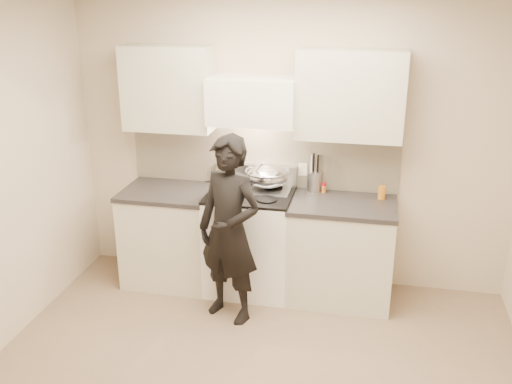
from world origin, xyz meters
TOP-DOWN VIEW (x-y plane):
  - room_shell at (-0.06, 0.37)m, footprint 4.04×3.54m
  - stove at (-0.30, 1.42)m, footprint 0.76×0.65m
  - counter_right at (0.53, 1.43)m, footprint 0.92×0.67m
  - counter_left at (-1.08, 1.43)m, footprint 0.82×0.67m
  - wok at (-0.17, 1.57)m, footprint 0.40×0.48m
  - stock_pot at (-0.50, 1.28)m, footprint 0.32×0.31m
  - utensil_crock at (0.24, 1.67)m, footprint 0.13×0.13m
  - spice_jar at (0.34, 1.64)m, footprint 0.04×0.04m
  - oil_glass at (0.85, 1.58)m, footprint 0.07×0.07m
  - person at (-0.36, 0.91)m, footprint 0.69×0.58m

SIDE VIEW (x-z plane):
  - counter_right at x=0.53m, z-range 0.00..0.92m
  - counter_left at x=-1.08m, z-range 0.00..0.92m
  - stove at x=-0.30m, z-range 0.00..0.95m
  - person at x=-0.36m, z-range 0.00..1.60m
  - spice_jar at x=0.34m, z-range 0.92..1.01m
  - oil_glass at x=0.85m, z-range 0.92..1.04m
  - utensil_crock at x=0.24m, z-range 0.85..1.20m
  - stock_pot at x=-0.50m, z-range 0.96..1.12m
  - wok at x=-0.17m, z-range 0.91..1.23m
  - room_shell at x=-0.06m, z-range 0.25..2.95m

